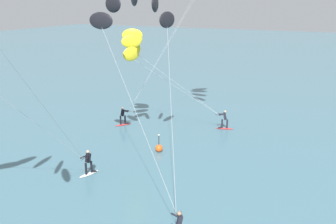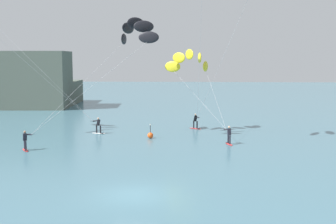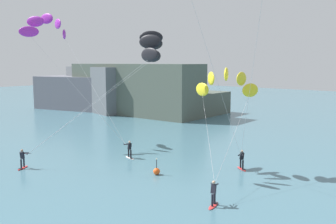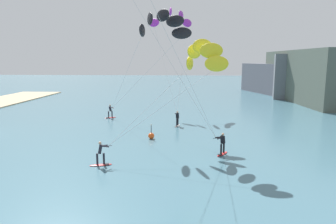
# 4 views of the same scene
# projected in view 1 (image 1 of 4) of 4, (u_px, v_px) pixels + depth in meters

# --- Properties ---
(kitesurfer_nearshore) EXTENTS (11.43, 10.60, 11.62)m
(kitesurfer_nearshore) POSITION_uv_depth(u_px,v_px,m) (136.00, 15.00, 26.03)
(kitesurfer_nearshore) COLOR red
(kitesurfer_nearshore) RESTS_ON ground
(kitesurfer_mid_water) EXTENTS (6.61, 9.47, 8.66)m
(kitesurfer_mid_water) POSITION_uv_depth(u_px,v_px,m) (137.00, 47.00, 33.06)
(kitesurfer_mid_water) COLOR red
(kitesurfer_mid_water) RESTS_ON ground
(marker_buoy) EXTENTS (0.56, 0.56, 1.38)m
(marker_buoy) POSITION_uv_depth(u_px,v_px,m) (159.00, 148.00, 29.91)
(marker_buoy) COLOR #EA5119
(marker_buoy) RESTS_ON ground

